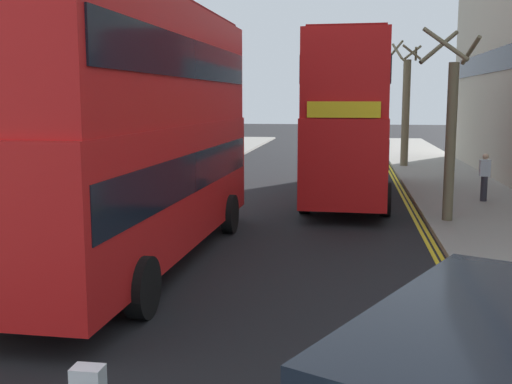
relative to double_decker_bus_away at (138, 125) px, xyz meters
name	(u,v)px	position (x,y,z in m)	size (l,w,h in m)	color
sidewalk_right	(511,235)	(8.71, 3.90, -2.96)	(4.00, 80.00, 0.14)	gray
sidewalk_left	(45,220)	(-4.29, 3.90, -2.96)	(4.00, 80.00, 0.14)	gray
kerb_line_outer	(439,253)	(6.61, 1.90, -3.03)	(0.10, 56.00, 0.01)	yellow
kerb_line_inner	(432,252)	(6.45, 1.90, -3.03)	(0.10, 56.00, 0.01)	yellow
double_decker_bus_away	(138,125)	(0.00, 0.00, 0.00)	(2.98, 10.86, 5.64)	red
double_decker_bus_oncoming	(351,115)	(4.48, 9.83, 0.00)	(3.08, 10.88, 5.64)	red
pedestrian_far	(485,176)	(9.02, 9.00, -2.04)	(0.34, 0.22, 1.62)	#2D2D38
street_tree_near	(406,107)	(7.28, 20.33, 0.14)	(1.80, 1.85, 6.50)	#6B6047
street_tree_mid	(450,129)	(7.27, 5.34, -0.30)	(1.60, 1.91, 5.40)	#6B6047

